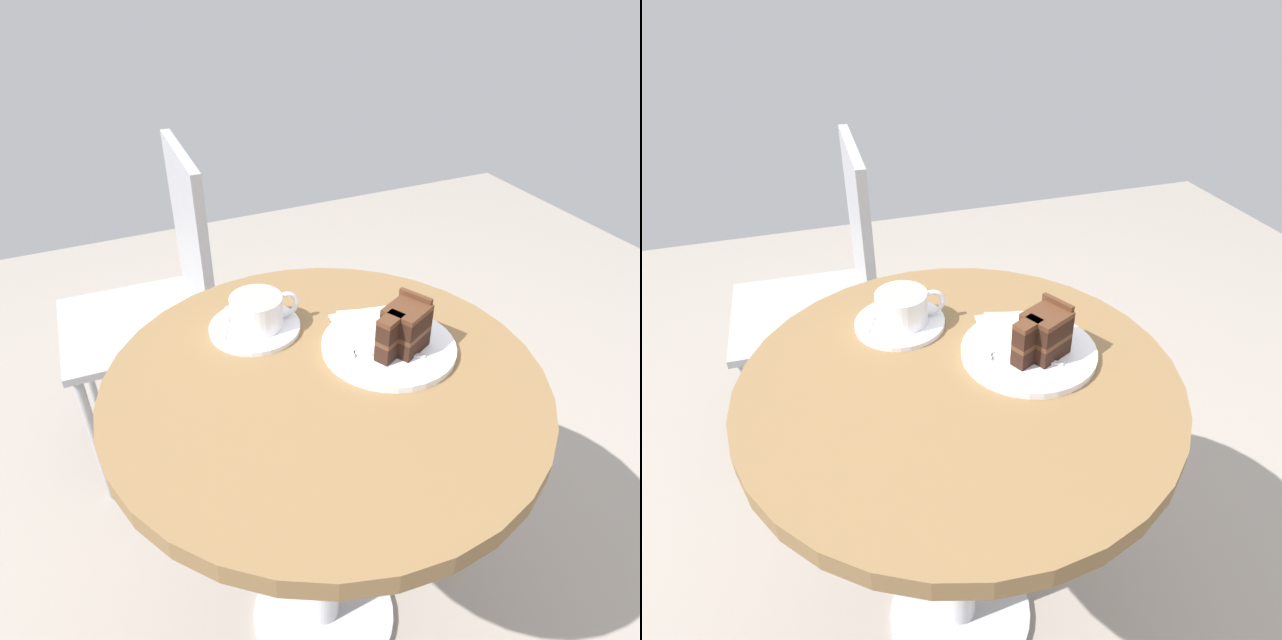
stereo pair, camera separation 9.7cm
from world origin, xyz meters
The scene contains 10 objects.
ground_plane centered at (0.00, 0.00, -0.01)m, with size 4.40×4.40×0.01m, color gray.
cafe_table centered at (0.00, 0.00, 0.59)m, with size 0.71×0.71×0.71m.
saucer centered at (-0.06, 0.17, 0.72)m, with size 0.16×0.16×0.01m.
coffee_cup centered at (-0.05, 0.17, 0.75)m, with size 0.12×0.09×0.06m.
teaspoon centered at (-0.09, 0.21, 0.72)m, with size 0.05×0.10×0.00m.
cake_plate centered at (0.13, 0.02, 0.72)m, with size 0.23×0.23×0.01m.
cake_slice centered at (0.14, 0.00, 0.76)m, with size 0.11×0.08×0.09m.
fork centered at (0.08, 0.01, 0.73)m, with size 0.14×0.09×0.00m.
napkin centered at (0.13, 0.08, 0.71)m, with size 0.16×0.16×0.00m.
cafe_chair centered at (-0.14, 0.70, 0.52)m, with size 0.39×0.39×0.88m.
Camera 1 is at (-0.30, -0.64, 1.30)m, focal length 32.00 mm.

